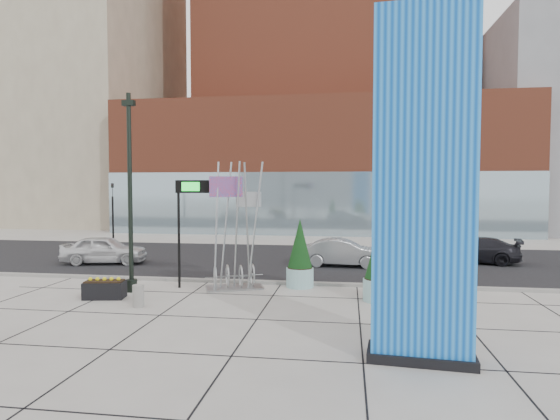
# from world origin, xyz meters

# --- Properties ---
(ground) EXTENTS (160.00, 160.00, 0.00)m
(ground) POSITION_xyz_m (0.00, 0.00, 0.00)
(ground) COLOR #9E9991
(ground) RESTS_ON ground
(street_asphalt) EXTENTS (80.00, 12.00, 0.02)m
(street_asphalt) POSITION_xyz_m (0.00, 10.00, 0.01)
(street_asphalt) COLOR black
(street_asphalt) RESTS_ON ground
(curb_edge) EXTENTS (80.00, 0.30, 0.12)m
(curb_edge) POSITION_xyz_m (0.00, 4.00, 0.06)
(curb_edge) COLOR gray
(curb_edge) RESTS_ON ground
(tower_podium) EXTENTS (34.00, 10.00, 11.00)m
(tower_podium) POSITION_xyz_m (1.00, 27.00, 5.50)
(tower_podium) COLOR #98442C
(tower_podium) RESTS_ON ground
(tower_glass_front) EXTENTS (34.00, 0.60, 5.00)m
(tower_glass_front) POSITION_xyz_m (1.00, 22.20, 2.50)
(tower_glass_front) COLOR #8CA5B2
(tower_glass_front) RESTS_ON ground
(building_beige_left) EXTENTS (18.00, 20.00, 34.00)m
(building_beige_left) POSITION_xyz_m (-26.00, 34.00, 17.00)
(building_beige_left) COLOR gray
(building_beige_left) RESTS_ON ground
(blue_pylon) EXTENTS (2.44, 1.26, 7.84)m
(blue_pylon) POSITION_xyz_m (5.28, -3.61, 3.79)
(blue_pylon) COLOR blue
(blue_pylon) RESTS_ON ground
(lamp_post) EXTENTS (0.46, 0.40, 7.31)m
(lamp_post) POSITION_xyz_m (-4.31, 1.90, 2.99)
(lamp_post) COLOR black
(lamp_post) RESTS_ON ground
(public_art_sculpture) EXTENTS (2.38, 1.77, 4.87)m
(public_art_sculpture) POSITION_xyz_m (-0.65, 3.00, 1.28)
(public_art_sculpture) COLOR #B0B3B5
(public_art_sculpture) RESTS_ON ground
(concrete_bollard) EXTENTS (0.37, 0.37, 0.71)m
(concrete_bollard) POSITION_xyz_m (-3.09, -0.13, 0.36)
(concrete_bollard) COLOR gray
(concrete_bollard) RESTS_ON ground
(overhead_street_sign) EXTENTS (1.95, 0.46, 4.14)m
(overhead_street_sign) POSITION_xyz_m (-2.08, 2.80, 3.56)
(overhead_street_sign) COLOR black
(overhead_street_sign) RESTS_ON ground
(round_planter_east) EXTENTS (1.08, 1.08, 2.70)m
(round_planter_east) POSITION_xyz_m (4.70, 1.80, 1.28)
(round_planter_east) COLOR #99CCCE
(round_planter_east) RESTS_ON ground
(round_planter_mid) EXTENTS (0.99, 0.99, 2.47)m
(round_planter_mid) POSITION_xyz_m (5.20, 1.80, 1.17)
(round_planter_mid) COLOR #99CCCE
(round_planter_mid) RESTS_ON ground
(round_planter_west) EXTENTS (1.07, 1.07, 2.66)m
(round_planter_west) POSITION_xyz_m (1.80, 3.60, 1.26)
(round_planter_west) COLOR #99CCCE
(round_planter_west) RESTS_ON ground
(box_planter_north) EXTENTS (1.46, 0.90, 0.75)m
(box_planter_north) POSITION_xyz_m (-4.76, 0.77, 0.34)
(box_planter_north) COLOR black
(box_planter_north) RESTS_ON ground
(car_white_west) EXTENTS (4.36, 2.40, 1.40)m
(car_white_west) POSITION_xyz_m (-8.49, 7.51, 0.70)
(car_white_west) COLOR silver
(car_white_west) RESTS_ON ground
(car_silver_mid) EXTENTS (4.06, 1.56, 1.32)m
(car_silver_mid) POSITION_xyz_m (3.39, 8.50, 0.66)
(car_silver_mid) COLOR #979A9E
(car_silver_mid) RESTS_ON ground
(car_dark_east) EXTENTS (4.76, 2.76, 1.30)m
(car_dark_east) POSITION_xyz_m (9.95, 10.50, 0.65)
(car_dark_east) COLOR black
(car_dark_east) RESTS_ON ground
(traffic_signal) EXTENTS (0.15, 0.18, 4.10)m
(traffic_signal) POSITION_xyz_m (-12.00, 15.00, 2.30)
(traffic_signal) COLOR black
(traffic_signal) RESTS_ON ground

